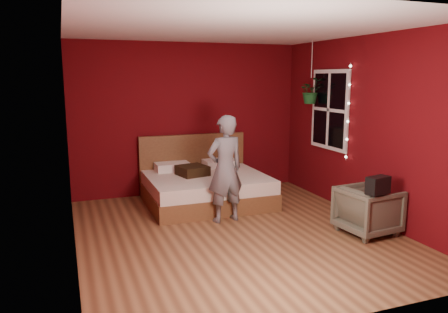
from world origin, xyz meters
TOP-DOWN VIEW (x-y plane):
  - floor at (0.00, 0.00)m, footprint 4.50×4.50m
  - room_walls at (0.00, 0.00)m, footprint 4.04×4.54m
  - window at (1.97, 0.90)m, footprint 0.05×0.97m
  - fairy_lights at (1.94, 0.38)m, footprint 0.04×0.04m
  - bed at (0.05, 1.49)m, footprint 1.88×1.60m
  - person at (0.03, 0.50)m, footprint 0.60×0.44m
  - armchair at (1.60, -0.62)m, footprint 0.75×0.73m
  - handbag at (1.49, -0.91)m, footprint 0.32×0.21m
  - throw_pillow at (-0.16, 1.49)m, footprint 0.51×0.51m
  - hanging_plant at (1.82, 1.25)m, footprint 0.41×0.36m

SIDE VIEW (x-z plane):
  - floor at x=0.00m, z-range 0.00..0.00m
  - bed at x=0.05m, z-range -0.25..0.79m
  - armchair at x=1.60m, z-range 0.00..0.62m
  - throw_pillow at x=-0.16m, z-range 0.47..0.62m
  - handbag at x=1.49m, z-range 0.62..0.84m
  - person at x=0.03m, z-range 0.00..1.51m
  - fairy_lights at x=1.94m, z-range 0.77..2.22m
  - window at x=1.97m, z-range 0.87..2.14m
  - room_walls at x=0.00m, z-range 0.37..2.99m
  - hanging_plant at x=1.82m, z-range 1.28..2.30m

